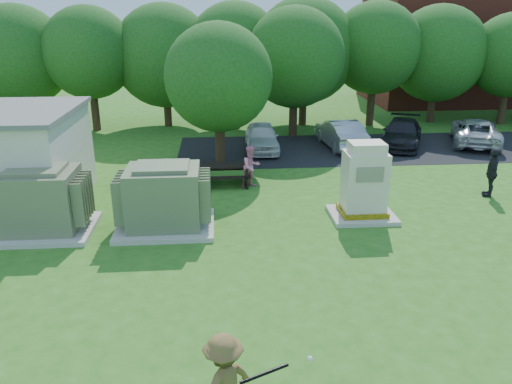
{
  "coord_description": "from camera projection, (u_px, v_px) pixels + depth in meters",
  "views": [
    {
      "loc": [
        -1.1,
        -10.01,
        6.38
      ],
      "look_at": [
        0.0,
        4.0,
        1.3
      ],
      "focal_mm": 35.0,
      "sensor_mm": 36.0,
      "label": 1
    }
  ],
  "objects": [
    {
      "name": "ground",
      "position": [
        269.0,
        302.0,
        11.64
      ],
      "size": [
        120.0,
        120.0,
        0.0
      ],
      "primitive_type": "plane",
      "color": "#2D6619",
      "rests_on": "ground"
    },
    {
      "name": "brick_building",
      "position": [
        474.0,
        46.0,
        36.92
      ],
      "size": [
        15.0,
        8.0,
        8.0
      ],
      "primitive_type": "cube",
      "color": "maroon",
      "rests_on": "ground"
    },
    {
      "name": "parking_strip",
      "position": [
        381.0,
        148.0,
        24.81
      ],
      "size": [
        20.0,
        6.0,
        0.01
      ],
      "primitive_type": "cube",
      "color": "#232326",
      "rests_on": "ground"
    },
    {
      "name": "transformer_left",
      "position": [
        40.0,
        202.0,
        15.05
      ],
      "size": [
        3.0,
        2.4,
        2.07
      ],
      "color": "beige",
      "rests_on": "ground"
    },
    {
      "name": "transformer_right",
      "position": [
        164.0,
        199.0,
        15.32
      ],
      "size": [
        3.0,
        2.4,
        2.07
      ],
      "color": "beige",
      "rests_on": "ground"
    },
    {
      "name": "generator_cabinet",
      "position": [
        364.0,
        185.0,
        16.1
      ],
      "size": [
        2.08,
        1.7,
        2.54
      ],
      "color": "beige",
      "rests_on": "ground"
    },
    {
      "name": "picnic_table",
      "position": [
        225.0,
        172.0,
        19.45
      ],
      "size": [
        1.87,
        1.4,
        0.8
      ],
      "color": "black",
      "rests_on": "ground"
    },
    {
      "name": "batter",
      "position": [
        224.0,
        383.0,
        7.85
      ],
      "size": [
        1.27,
        1.22,
        1.74
      ],
      "primitive_type": "imported",
      "rotation": [
        0.0,
        0.0,
        3.84
      ],
      "color": "brown",
      "rests_on": "ground"
    },
    {
      "name": "person_at_picnic",
      "position": [
        251.0,
        167.0,
        19.08
      ],
      "size": [
        0.99,
        0.93,
        1.62
      ],
      "primitive_type": "imported",
      "rotation": [
        0.0,
        0.0,
        0.54
      ],
      "color": "pink",
      "rests_on": "ground"
    },
    {
      "name": "person_walking_right",
      "position": [
        492.0,
        173.0,
        18.1
      ],
      "size": [
        0.82,
        1.13,
        1.77
      ],
      "primitive_type": "imported",
      "rotation": [
        0.0,
        0.0,
        4.29
      ],
      "color": "black",
      "rests_on": "ground"
    },
    {
      "name": "car_white",
      "position": [
        262.0,
        137.0,
        24.23
      ],
      "size": [
        1.69,
        3.95,
        1.33
      ],
      "primitive_type": "imported",
      "rotation": [
        0.0,
        0.0,
        -0.03
      ],
      "color": "silver",
      "rests_on": "ground"
    },
    {
      "name": "car_silver_a",
      "position": [
        340.0,
        133.0,
        24.83
      ],
      "size": [
        1.86,
        4.35,
        1.39
      ],
      "primitive_type": "imported",
      "rotation": [
        0.0,
        0.0,
        3.23
      ],
      "color": "#A7A7AC",
      "rests_on": "ground"
    },
    {
      "name": "car_dark",
      "position": [
        402.0,
        133.0,
        25.06
      ],
      "size": [
        3.47,
        4.81,
        1.29
      ],
      "primitive_type": "imported",
      "rotation": [
        0.0,
        0.0,
        -0.42
      ],
      "color": "black",
      "rests_on": "ground"
    },
    {
      "name": "car_silver_b",
      "position": [
        475.0,
        131.0,
        25.4
      ],
      "size": [
        3.8,
        5.19,
        1.31
      ],
      "primitive_type": "imported",
      "rotation": [
        0.0,
        0.0,
        2.75
      ],
      "color": "silver",
      "rests_on": "ground"
    },
    {
      "name": "batting_equipment",
      "position": [
        266.0,
        370.0,
        7.73
      ],
      "size": [
        1.4,
        0.48,
        0.12
      ],
      "color": "black",
      "rests_on": "ground"
    },
    {
      "name": "tree_row",
      "position": [
        267.0,
        55.0,
        27.7
      ],
      "size": [
        41.3,
        13.3,
        7.3
      ],
      "color": "#47301E",
      "rests_on": "ground"
    }
  ]
}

